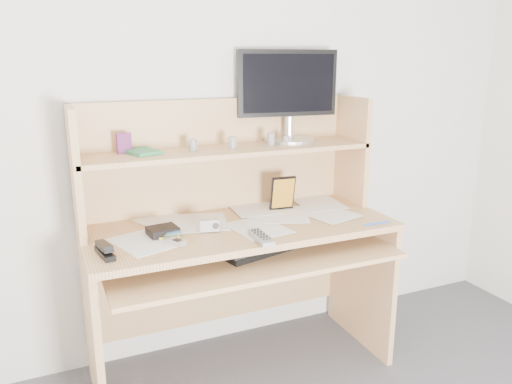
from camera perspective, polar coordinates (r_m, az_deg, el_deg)
name	(u,v)px	position (r m, az deg, el deg)	size (l,w,h in m)	color
back_wall	(216,109)	(2.48, -4.62, 9.48)	(3.60, 0.04, 2.50)	silver
desk	(235,231)	(2.38, -2.45, -4.43)	(1.40, 0.70, 1.30)	tan
paper_clutter	(241,224)	(2.29, -1.74, -3.66)	(1.32, 0.54, 0.01)	silver
keyboard	(270,244)	(2.29, 1.56, -5.96)	(0.53, 0.30, 0.03)	black
tv_remote	(261,237)	(2.09, 0.56, -5.19)	(0.05, 0.19, 0.02)	gray
flip_phone	(177,241)	(2.07, -9.07, -5.53)	(0.04, 0.08, 0.02)	#B4B3B6
stapler	(105,249)	(2.01, -16.92, -6.27)	(0.04, 0.15, 0.05)	black
wallet	(163,231)	(2.19, -10.62, -4.35)	(0.12, 0.10, 0.03)	black
sticky_note_pad	(168,235)	(2.18, -10.07, -4.83)	(0.09, 0.09, 0.01)	yellow
digital_camera	(209,225)	(2.19, -5.37, -3.80)	(0.09, 0.03, 0.05)	#AAAAAC
game_case	(283,193)	(2.47, 3.05, -0.12)	(0.12, 0.01, 0.17)	black
blue_pen	(377,223)	(2.35, 13.70, -3.49)	(0.01, 0.01, 0.14)	blue
card_box	(124,143)	(2.28, -14.86, 5.41)	(0.07, 0.02, 0.09)	maroon
shelf_book	(142,152)	(2.26, -12.88, 4.50)	(0.12, 0.16, 0.02)	#2F7649
chip_stack_a	(193,145)	(2.29, -7.22, 5.35)	(0.04, 0.04, 0.05)	black
chip_stack_b	(233,143)	(2.32, -2.70, 5.63)	(0.04, 0.04, 0.06)	white
chip_stack_c	(286,140)	(2.44, 3.50, 5.92)	(0.04, 0.04, 0.04)	black
chip_stack_d	(271,139)	(2.40, 1.73, 6.03)	(0.04, 0.04, 0.06)	white
monitor	(288,93)	(2.54, 3.68, 11.22)	(0.52, 0.26, 0.45)	silver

